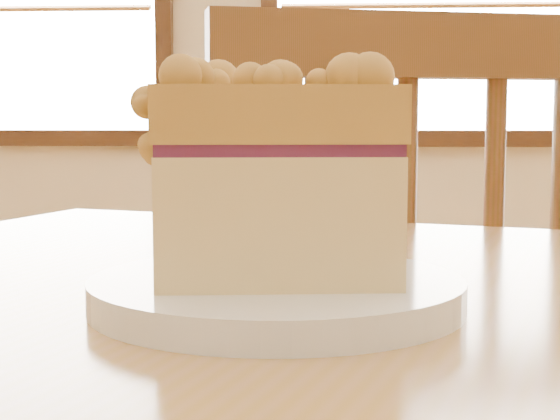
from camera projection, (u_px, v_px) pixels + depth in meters
name	position (u px, v px, depth m)	size (l,w,h in m)	color
plate	(276.00, 294.00, 0.45)	(0.20, 0.20, 0.02)	white
cake_slice	(278.00, 175.00, 0.45)	(0.14, 0.11, 0.12)	#E0BE7E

